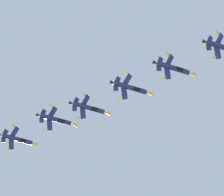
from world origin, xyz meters
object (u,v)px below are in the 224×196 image
object	(u,v)px
fighter_jet_right_outer	(56,120)
fighter_jet_trail_slot	(18,139)
fighter_jet_lead	(224,48)
fighter_jet_right_wing	(131,88)
fighter_jet_left_wing	(174,68)
fighter_jet_left_outer	(90,108)

from	to	relation	value
fighter_jet_right_outer	fighter_jet_trail_slot	size ratio (longest dim) A/B	1.00
fighter_jet_lead	fighter_jet_right_wing	world-z (taller)	fighter_jet_lead
fighter_jet_left_wing	fighter_jet_right_outer	size ratio (longest dim) A/B	1.00
fighter_jet_right_wing	fighter_jet_right_outer	bearing A→B (deg)	-141.62
fighter_jet_lead	fighter_jet_left_wing	size ratio (longest dim) A/B	1.00
fighter_jet_left_wing	fighter_jet_trail_slot	world-z (taller)	fighter_jet_trail_slot
fighter_jet_left_wing	fighter_jet_right_outer	xyz separation A→B (m)	(-35.28, 33.71, 0.60)
fighter_jet_left_wing	fighter_jet_trail_slot	size ratio (longest dim) A/B	1.00
fighter_jet_right_outer	fighter_jet_right_wing	bearing A→B (deg)	38.38
fighter_jet_left_wing	fighter_jet_left_outer	xyz separation A→B (m)	(-24.59, 24.09, -0.68)
fighter_jet_left_wing	fighter_jet_right_wing	world-z (taller)	fighter_jet_left_wing
fighter_jet_left_wing	fighter_jet_left_outer	size ratio (longest dim) A/B	1.00
fighter_jet_lead	fighter_jet_right_outer	world-z (taller)	fighter_jet_right_outer
fighter_jet_left_wing	fighter_jet_trail_slot	xyz separation A→B (m)	(-47.88, 47.12, 0.47)
fighter_jet_left_outer	fighter_jet_right_outer	world-z (taller)	fighter_jet_right_outer
fighter_jet_lead	fighter_jet_left_outer	xyz separation A→B (m)	(-38.02, 36.59, -0.10)
fighter_jet_right_wing	fighter_jet_left_outer	world-z (taller)	fighter_jet_left_outer
fighter_jet_left_wing	fighter_jet_trail_slot	distance (m)	67.18
fighter_jet_left_wing	fighter_jet_left_outer	world-z (taller)	fighter_jet_left_wing
fighter_jet_lead	fighter_jet_left_wing	bearing A→B (deg)	-137.69
fighter_jet_lead	fighter_jet_left_outer	distance (m)	52.77
fighter_jet_right_outer	fighter_jet_left_wing	bearing A→B (deg)	41.55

